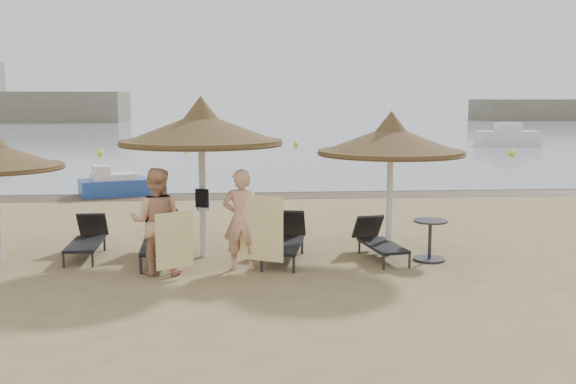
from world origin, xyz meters
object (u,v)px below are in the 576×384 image
at_px(palapa_center, 201,129).
at_px(lounger_near_right, 285,239).
at_px(person_left, 156,213).
at_px(pedal_boat, 113,184).
at_px(lounger_far_right, 378,240).
at_px(side_table, 430,241).
at_px(palapa_right, 391,141).
at_px(lounger_near_left, 160,239).
at_px(person_right, 241,212).
at_px(lounger_far_left, 87,238).

bearing_deg(palapa_center, lounger_near_right, -9.26).
bearing_deg(person_left, palapa_center, -118.02).
bearing_deg(pedal_boat, lounger_far_right, -71.87).
bearing_deg(side_table, palapa_right, 146.05).
xyz_separation_m(side_table, person_left, (-5.14, -0.57, 0.73)).
bearing_deg(palapa_right, lounger_near_left, 179.20).
relative_size(palapa_center, person_left, 1.44).
distance_m(lounger_near_left, side_table, 5.24).
bearing_deg(lounger_far_right, side_table, -29.14).
xyz_separation_m(lounger_near_right, pedal_boat, (-4.95, 8.70, -0.03)).
bearing_deg(person_right, palapa_right, -156.20).
bearing_deg(lounger_near_right, lounger_near_left, -172.17).
bearing_deg(lounger_near_right, lounger_far_right, 10.43).
xyz_separation_m(palapa_right, side_table, (0.70, -0.47, -1.92)).
xyz_separation_m(lounger_near_left, person_left, (0.07, -1.10, 0.70)).
height_order(side_table, person_left, person_left).
height_order(lounger_near_left, pedal_boat, pedal_boat).
xyz_separation_m(palapa_center, lounger_near_right, (1.60, -0.26, -2.13)).
height_order(lounger_far_left, person_right, person_right).
bearing_deg(side_table, lounger_near_left, 174.17).
relative_size(lounger_near_left, person_right, 0.95).
bearing_deg(person_right, lounger_near_right, -130.27).
height_order(palapa_center, side_table, palapa_center).
relative_size(side_table, person_left, 0.36).
bearing_deg(pedal_boat, person_left, -94.67).
distance_m(side_table, pedal_boat, 11.92).
xyz_separation_m(lounger_far_right, person_right, (-2.69, -0.75, 0.74)).
bearing_deg(side_table, person_left, -173.71).
bearing_deg(lounger_far_left, palapa_center, -8.89).
distance_m(lounger_near_left, lounger_far_right, 4.27).
xyz_separation_m(palapa_center, person_right, (0.75, -1.04, -1.44)).
bearing_deg(lounger_near_right, person_right, -125.75).
bearing_deg(lounger_near_right, person_left, -146.70).
xyz_separation_m(palapa_right, lounger_near_left, (-4.51, 0.06, -1.89)).
bearing_deg(pedal_boat, palapa_center, -88.10).
height_order(lounger_far_left, pedal_boat, pedal_boat).
bearing_deg(person_right, pedal_boat, -59.55).
bearing_deg(palapa_right, side_table, -33.95).
xyz_separation_m(palapa_right, pedal_boat, (-7.03, 8.60, -1.92)).
distance_m(palapa_center, lounger_near_left, 2.27).
distance_m(palapa_center, lounger_far_left, 3.18).
relative_size(lounger_far_left, person_left, 0.80).
xyz_separation_m(lounger_far_right, side_table, (0.94, -0.33, 0.03)).
distance_m(lounger_far_right, person_left, 4.36).
bearing_deg(person_right, lounger_near_left, -23.79).
xyz_separation_m(lounger_far_left, side_table, (6.70, -0.92, 0.02)).
distance_m(palapa_center, person_right, 1.93).
bearing_deg(palapa_right, palapa_center, 177.46).
relative_size(lounger_far_left, pedal_boat, 0.73).
relative_size(lounger_near_right, person_right, 0.94).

